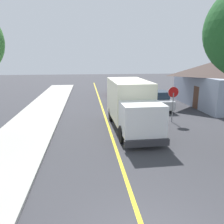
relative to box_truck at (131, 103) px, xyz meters
The scene contains 6 objects.
centre_line_yellow 2.29m from the box_truck, behind, with size 0.16×56.00×0.01m, color gold.
box_truck is the anchor object (origin of this frame).
parked_car_near 7.42m from the box_truck, 85.53° to the left, with size 1.98×4.47×1.67m.
parked_car_mid 13.75m from the box_truck, 86.76° to the left, with size 1.92×4.45×1.67m.
parked_van_across 6.83m from the box_truck, 56.41° to the left, with size 1.83×4.41×1.67m.
stop_sign 3.57m from the box_truck, 18.52° to the left, with size 0.80×0.10×2.65m.
Camera 1 is at (-1.48, -4.43, 4.73)m, focal length 35.75 mm.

